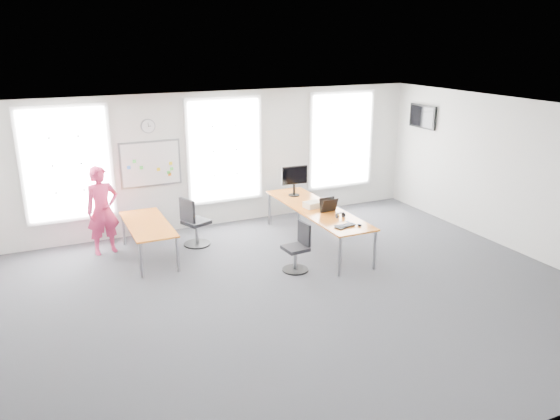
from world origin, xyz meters
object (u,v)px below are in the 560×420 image
chair_right (298,250)px  person (103,210)px  keyboard (345,226)px  desk_left (148,226)px  chair_left (194,225)px  desk_right (317,211)px  monitor (294,178)px  headphones (340,215)px

chair_right → person: 3.92m
chair_right → keyboard: chair_right is taller
desk_left → chair_left: bearing=13.9°
desk_left → chair_right: bearing=-36.6°
desk_right → keyboard: keyboard is taller
chair_right → keyboard: size_ratio=2.12×
chair_left → monitor: (2.29, 0.01, 0.73)m
desk_right → desk_left: (-3.28, 0.75, -0.09)m
chair_left → keyboard: bearing=-156.8°
person → keyboard: 4.72m
desk_right → headphones: (0.12, -0.72, 0.10)m
monitor → headphones: bearing=-83.4°
desk_left → chair_left: (0.98, 0.24, -0.19)m
desk_left → desk_right: bearing=-12.9°
desk_right → chair_right: bearing=-132.9°
desk_left → monitor: 3.32m
person → headphones: bearing=-36.6°
desk_left → keyboard: 3.77m
person → keyboard: bearing=-42.8°
desk_right → desk_left: desk_right is taller
desk_left → person: (-0.73, 0.63, 0.23)m
desk_right → chair_left: size_ratio=3.15×
chair_left → person: person is taller
headphones → monitor: monitor is taller
desk_left → headphones: size_ratio=10.92×
chair_right → desk_left: bearing=-131.6°
monitor → desk_left: bearing=-173.4°
desk_right → keyboard: 1.21m
desk_right → keyboard: bearing=-93.0°
desk_left → chair_right: chair_right is taller
headphones → chair_right: bearing=176.5°
desk_right → person: bearing=161.0°
desk_right → person: person is taller
desk_left → keyboard: keyboard is taller
desk_left → chair_left: 1.03m
chair_left → chair_right: bearing=-167.7°
desk_right → person: 4.24m
desk_right → monitor: size_ratio=4.88×
person → headphones: person is taller
chair_left → headphones: chair_left is taller
chair_right → headphones: bearing=99.8°
chair_left → person: (-1.71, 0.38, 0.43)m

